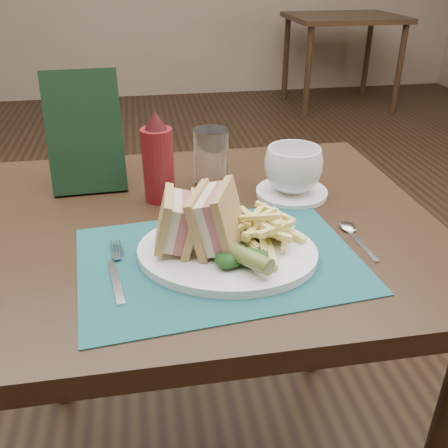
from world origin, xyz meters
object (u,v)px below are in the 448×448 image
table_bg_right (340,62)px  placemat (219,260)px  saucer (292,192)px  check_presenter (85,133)px  sandwich_half_b (204,217)px  drinking_glass (211,159)px  coffee_cup (293,169)px  ketchup_bottle (158,157)px  table_main (203,365)px  plate (227,252)px  sandwich_half_a (164,222)px

table_bg_right → placemat: size_ratio=1.98×
saucer → check_presenter: (-0.42, 0.11, 0.12)m
table_bg_right → sandwich_half_b: (-1.64, -3.49, 0.45)m
sandwich_half_b → drinking_glass: (0.05, 0.27, -0.01)m
sandwich_half_b → drinking_glass: bearing=101.5°
sandwich_half_b → saucer: 0.30m
placemat → saucer: (0.19, 0.23, 0.00)m
coffee_cup → drinking_glass: 0.17m
saucer → ketchup_bottle: size_ratio=0.81×
placemat → saucer: bearing=49.8°
sandwich_half_b → table_main: bearing=109.4°
table_bg_right → ketchup_bottle: bearing=-117.6°
table_bg_right → ketchup_bottle: ketchup_bottle is taller
plate → drinking_glass: size_ratio=2.31×
placemat → drinking_glass: drinking_glass is taller
sandwich_half_a → coffee_cup: (0.28, 0.20, -0.01)m
check_presenter → ketchup_bottle: bearing=-33.9°
sandwich_half_a → drinking_glass: bearing=71.9°
table_main → check_presenter: bearing=137.8°
sandwich_half_b → drinking_glass: 0.28m
plate → sandwich_half_a: sandwich_half_a is taller
drinking_glass → placemat: bearing=-96.1°
table_main → check_presenter: 0.57m
coffee_cup → table_main: bearing=-158.9°
sandwich_half_b → check_presenter: bearing=145.2°
plate → sandwich_half_a: bearing=-175.8°
sandwich_half_a → coffee_cup: size_ratio=0.80×
check_presenter → saucer: bearing=-17.5°
sandwich_half_a → table_bg_right: bearing=69.5°
table_main → sandwich_half_b: 0.46m
saucer → coffee_cup: coffee_cup is taller
saucer → sandwich_half_b: bearing=-136.0°
table_main → saucer: 0.44m
drinking_glass → ketchup_bottle: (-0.11, -0.04, 0.03)m
sandwich_half_a → saucer: sandwich_half_a is taller
table_bg_right → coffee_cup: size_ratio=7.55×
sandwich_half_b → table_bg_right: bearing=87.2°
placemat → check_presenter: (-0.23, 0.34, 0.12)m
placemat → plate: (0.02, 0.01, 0.01)m
plate → ketchup_bottle: bearing=127.6°
table_main → sandwich_half_b: size_ratio=8.19×
table_bg_right → sandwich_half_a: (-1.71, -3.49, 0.44)m
coffee_cup → ketchup_bottle: bearing=174.9°
sandwich_half_a → ketchup_bottle: ketchup_bottle is taller
placemat → sandwich_half_b: bearing=133.5°
table_main → sandwich_half_b: bearing=-92.9°
plate → sandwich_half_b: sandwich_half_b is taller
placemat → ketchup_bottle: size_ratio=2.45×
saucer → coffee_cup: 0.05m
sandwich_half_a → check_presenter: size_ratio=0.38×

